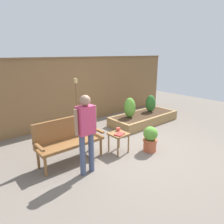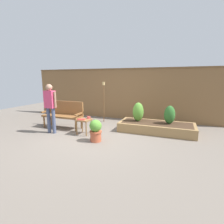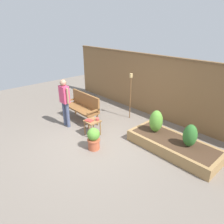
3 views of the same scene
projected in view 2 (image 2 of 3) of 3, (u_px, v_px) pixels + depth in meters
name	position (u px, v px, depth m)	size (l,w,h in m)	color
ground_plane	(93.00, 136.00, 5.27)	(14.00, 14.00, 0.00)	#70665B
fence_back	(120.00, 94.00, 7.44)	(8.40, 0.14, 2.16)	brown
garden_bench	(64.00, 112.00, 6.11)	(1.44, 0.48, 0.94)	brown
side_table	(84.00, 122.00, 5.37)	(0.40, 0.40, 0.48)	olive
cup_on_table	(89.00, 118.00, 5.42)	(0.13, 0.09, 0.08)	#CC4C47
book_on_table	(81.00, 119.00, 5.29)	(0.22, 0.17, 0.02)	#B2332D
potted_boxwood	(96.00, 130.00, 4.76)	(0.34, 0.34, 0.61)	#B75638
raised_planter_bed	(156.00, 127.00, 5.65)	(2.40, 1.00, 0.30)	#997547
shrub_near_bench	(138.00, 112.00, 5.83)	(0.36, 0.36, 0.63)	brown
shrub_far_corner	(170.00, 115.00, 5.48)	(0.34, 0.34, 0.59)	brown
tiki_torch	(104.00, 95.00, 6.83)	(0.10, 0.10, 1.60)	brown
person_by_bench	(50.00, 104.00, 5.40)	(0.47, 0.20, 1.56)	#475170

